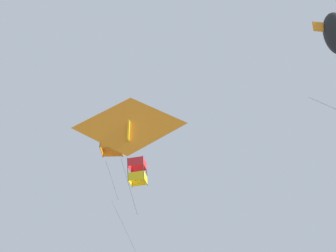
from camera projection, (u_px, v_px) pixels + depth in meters
name	position (u px, v px, depth m)	size (l,w,h in m)	color
kite_box_near_left	(112.00, 138.00, 24.69)	(1.81, 1.28, 5.01)	#1EB2C6
kite_fish_near_right	(336.00, 33.00, 17.97)	(2.95, 2.70, 6.52)	black
kite_delta_far_centre	(129.00, 128.00, 18.99)	(1.20, 3.52, 5.48)	orange
kite_box_upper_right	(137.00, 172.00, 29.92)	(3.22, 3.48, 9.50)	red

